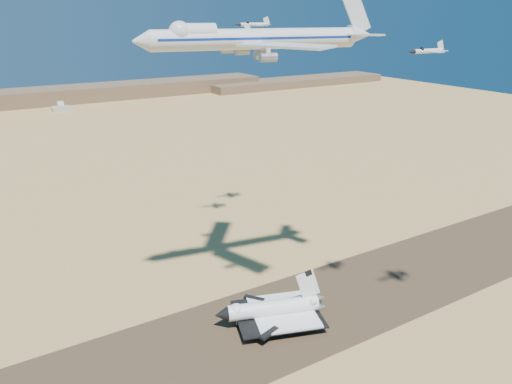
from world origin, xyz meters
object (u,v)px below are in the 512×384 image
crew_a (290,324)px  chase_jet_c (234,31)px  carrier_747 (250,39)px  chase_jet_a (427,51)px  crew_c (304,326)px  crew_b (308,324)px  chase_jet_d (254,24)px  shuttle (272,310)px

crew_a → chase_jet_c: (16.28, 66.99, 97.61)m
crew_a → carrier_747: bearing=30.7°
crew_a → chase_jet_c: 119.50m
carrier_747 → chase_jet_c: 54.56m
crew_a → chase_jet_c: bearing=-1.9°
chase_jet_a → chase_jet_c: (-10.99, 91.39, 2.91)m
chase_jet_a → chase_jet_c: bearing=98.0°
carrier_747 → crew_c: 99.65m
crew_a → chase_jet_a: chase_jet_a is taller
carrier_747 → chase_jet_a: 53.21m
crew_b → chase_jet_d: bearing=-29.3°
crew_c → chase_jet_a: chase_jet_a is taller
crew_c → chase_jet_a: (23.66, -20.87, 94.64)m
crew_b → chase_jet_c: 120.70m
carrier_747 → crew_a: 98.76m
shuttle → crew_a: (4.35, -5.31, -4.41)m
crew_a → crew_b: bearing=-108.2°
crew_b → carrier_747: bearing=18.2°
crew_b → chase_jet_c: chase_jet_c is taller
crew_c → carrier_747: bearing=-36.2°
shuttle → carrier_747: (-1.54, 11.82, 92.67)m
crew_c → chase_jet_d: size_ratio=0.11×
shuttle → carrier_747: carrier_747 is taller
crew_b → crew_c: bearing=88.2°
shuttle → chase_jet_a: size_ratio=2.90×
carrier_747 → crew_a: carrier_747 is taller
carrier_747 → crew_b: (11.46, -20.34, -97.08)m
crew_a → crew_c: bearing=-122.7°
chase_jet_a → chase_jet_d: size_ratio=0.85×
shuttle → chase_jet_d: bearing=81.6°
chase_jet_a → chase_jet_c: chase_jet_c is taller
carrier_747 → crew_c: carrier_747 is taller
crew_a → chase_jet_a: size_ratio=0.12×
carrier_747 → crew_c: bearing=-55.4°
crew_a → crew_c: 5.05m
crew_b → chase_jet_a: chase_jet_a is taller
crew_b → chase_jet_a: size_ratio=0.12×
carrier_747 → crew_a: (5.90, -17.14, -97.09)m
crew_b → chase_jet_d: chase_jet_d is taller
shuttle → crew_c: bearing=-29.5°
carrier_747 → chase_jet_d: 70.62m
crew_a → crew_b: 6.42m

